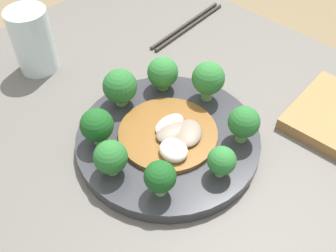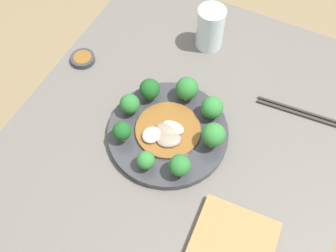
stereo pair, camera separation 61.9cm
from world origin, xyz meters
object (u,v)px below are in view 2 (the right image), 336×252
stirfry_center (166,131)px  broccoli_east (187,89)px  drinking_glass (210,28)px  broccoli_southwest (180,165)px  broccoli_north (130,104)px  plate (168,133)px  chopsticks (302,113)px  broccoli_southeast (212,108)px  broccoli_west (146,160)px  broccoli_northeast (150,89)px  broccoli_south (213,135)px  broccoli_northwest (122,131)px  sauce_dish (83,59)px

stirfry_center → broccoli_east: bearing=0.6°
stirfry_center → drinking_glass: size_ratio=1.27×
broccoli_southwest → broccoli_north: bearing=62.0°
plate → drinking_glass: 0.32m
plate → chopsticks: plate is taller
broccoli_southeast → broccoli_east: 0.08m
plate → broccoli_west: (-0.10, 0.00, 0.04)m
plate → broccoli_northeast: size_ratio=4.69×
broccoli_southeast → chopsticks: (0.12, -0.20, -0.05)m
broccoli_south → broccoli_southeast: bearing=24.8°
broccoli_east → broccoli_southwest: (-0.19, -0.07, 0.00)m
broccoli_southeast → broccoli_northwest: bearing=133.8°
broccoli_southeast → broccoli_southwest: size_ratio=0.97×
plate → sauce_dish: size_ratio=4.43×
stirfry_center → chopsticks: stirfry_center is taller
broccoli_north → sauce_dish: (0.10, 0.20, -0.04)m
broccoli_northeast → drinking_glass: size_ratio=0.51×
plate → chopsticks: size_ratio=1.25×
broccoli_north → broccoli_west: (-0.11, -0.10, -0.00)m
broccoli_northwest → broccoli_northeast: (0.13, -0.00, 0.00)m
broccoli_east → broccoli_southwest: 0.20m
broccoli_northeast → broccoli_north: size_ratio=1.09×
broccoli_southeast → broccoli_south: bearing=-155.2°
broccoli_southeast → broccoli_southwest: broccoli_southwest is taller
broccoli_northwest → broccoli_southwest: (-0.02, -0.15, 0.00)m
broccoli_east → chopsticks: 0.29m
broccoli_north → stirfry_center: size_ratio=0.37×
broccoli_west → sauce_dish: size_ratio=0.77×
broccoli_south → sauce_dish: 0.43m
broccoli_northwest → broccoli_east: 0.19m
broccoli_southwest → broccoli_northwest: bearing=82.6°
broccoli_northwest → sauce_dish: bearing=52.9°
drinking_glass → broccoli_north: bearing=166.4°
drinking_glass → sauce_dish: 0.35m
drinking_glass → broccoli_southeast: bearing=-155.5°
broccoli_north → drinking_glass: bearing=-13.6°
broccoli_southwest → sauce_dish: size_ratio=0.96×
broccoli_northeast → sauce_dish: broccoli_northeast is taller
broccoli_southeast → broccoli_east: bearing=73.6°
broccoli_south → broccoli_east: broccoli_south is taller
broccoli_southeast → stirfry_center: (-0.09, 0.07, -0.03)m
broccoli_northwest → broccoli_south: 0.20m
sauce_dish → broccoli_north: bearing=-115.5°
plate → drinking_glass: bearing=5.7°
broccoli_northeast → sauce_dish: bearing=80.1°
broccoli_east → broccoli_southwest: bearing=-159.1°
plate → broccoli_west: size_ratio=5.73×
stirfry_center → chopsticks: size_ratio=0.67×
chopsticks → broccoli_southeast: bearing=121.1°
broccoli_northwest → broccoli_west: bearing=-115.3°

